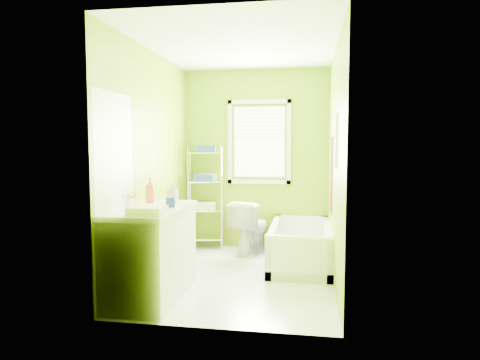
% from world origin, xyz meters
% --- Properties ---
extents(ground, '(2.90, 2.90, 0.00)m').
position_xyz_m(ground, '(0.00, 0.00, 0.00)').
color(ground, silver).
rests_on(ground, ground).
extents(room_envelope, '(2.14, 2.94, 2.62)m').
position_xyz_m(room_envelope, '(0.00, 0.00, 1.55)').
color(room_envelope, '#709707').
rests_on(room_envelope, ground).
extents(window, '(0.92, 0.05, 1.22)m').
position_xyz_m(window, '(0.05, 1.42, 1.61)').
color(window, white).
rests_on(window, ground).
extents(door, '(0.09, 0.80, 2.00)m').
position_xyz_m(door, '(-1.04, -1.00, 1.00)').
color(door, white).
rests_on(door, ground).
extents(right_wall_decor, '(0.04, 1.48, 1.17)m').
position_xyz_m(right_wall_decor, '(1.04, -0.02, 1.32)').
color(right_wall_decor, '#3C0609').
rests_on(right_wall_decor, ground).
extents(bathtub, '(0.75, 1.61, 0.52)m').
position_xyz_m(bathtub, '(0.67, 0.62, 0.17)').
color(bathtub, white).
rests_on(bathtub, ground).
extents(toilet, '(0.58, 0.81, 0.74)m').
position_xyz_m(toilet, '(-0.02, 1.05, 0.37)').
color(toilet, white).
rests_on(toilet, ground).
extents(vanity, '(0.61, 1.20, 1.16)m').
position_xyz_m(vanity, '(-0.76, -0.82, 0.48)').
color(vanity, silver).
rests_on(vanity, ground).
extents(wire_shelf_unit, '(0.55, 0.45, 1.51)m').
position_xyz_m(wire_shelf_unit, '(-0.71, 1.28, 0.91)').
color(wire_shelf_unit, silver).
rests_on(wire_shelf_unit, ground).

